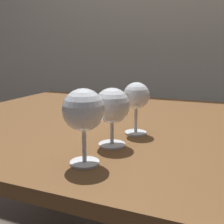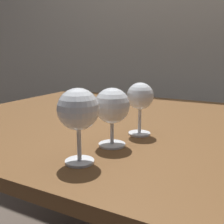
# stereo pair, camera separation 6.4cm
# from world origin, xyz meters

# --- Properties ---
(dining_table) EXTENTS (1.35, 0.99, 0.71)m
(dining_table) POSITION_xyz_m (0.00, 0.00, 0.63)
(dining_table) COLOR brown
(dining_table) RESTS_ON ground_plane
(wine_glass_port) EXTENTS (0.09, 0.09, 0.16)m
(wine_glass_port) POSITION_xyz_m (0.01, -0.37, 0.82)
(wine_glass_port) COLOR white
(wine_glass_port) RESTS_ON dining_table
(wine_glass_white) EXTENTS (0.09, 0.09, 0.14)m
(wine_glass_white) POSITION_xyz_m (0.02, -0.24, 0.80)
(wine_glass_white) COLOR white
(wine_glass_white) RESTS_ON dining_table
(wine_glass_cabernet) EXTENTS (0.07, 0.07, 0.14)m
(wine_glass_cabernet) POSITION_xyz_m (0.04, -0.13, 0.81)
(wine_glass_cabernet) COLOR white
(wine_glass_cabernet) RESTS_ON dining_table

